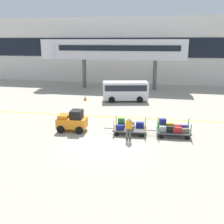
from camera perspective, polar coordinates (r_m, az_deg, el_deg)
ground_plane at (r=16.93m, az=-1.73°, el=-6.94°), size 120.00×120.00×0.00m
apron_lead_line at (r=22.73m, az=0.12°, el=-1.09°), size 21.55×0.67×0.01m
terminal_building at (r=41.44m, az=6.47°, el=13.06°), size 57.07×2.51×9.77m
jet_bridge at (r=36.14m, az=-1.31°, el=13.31°), size 19.71×3.00×6.53m
baggage_tug at (r=19.24m, az=-8.56°, el=-1.97°), size 2.15×1.32×1.58m
baggage_cart_lead at (r=18.66m, az=3.69°, el=-3.22°), size 3.03×1.51×1.10m
baggage_cart_middle at (r=18.61m, az=12.94°, el=-3.57°), size 3.03×1.51×1.13m
baggage_handler at (r=17.30m, az=3.61°, el=-3.41°), size 0.46×0.48×1.56m
shuttle_van at (r=28.64m, az=2.87°, el=4.84°), size 5.10×2.91×2.10m
safety_cone_near at (r=29.14m, az=-5.83°, el=3.03°), size 0.36×0.36×0.55m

